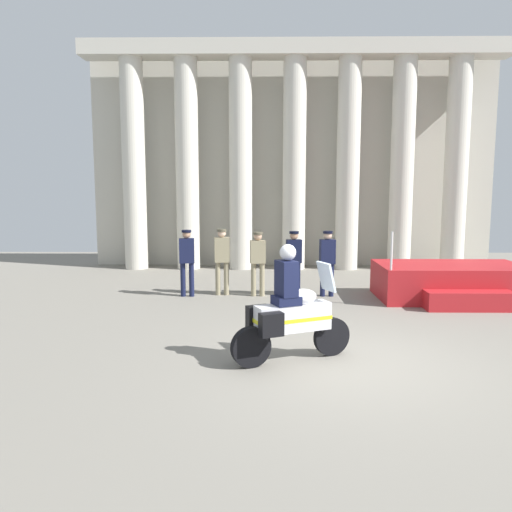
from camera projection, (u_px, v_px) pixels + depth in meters
The scene contains 9 objects.
ground_plane at pixel (345, 363), 8.20m from camera, with size 28.00×28.00×0.00m, color gray.
colonnade_backdrop at pixel (294, 152), 17.60m from camera, with size 14.05×1.62×7.50m.
reviewing_stand at pixel (451, 283), 12.78m from camera, with size 3.59×2.46×1.77m.
officer_in_row_0 at pixel (187, 257), 13.05m from camera, with size 0.41×0.27×1.71m.
officer_in_row_1 at pixel (222, 256), 13.23m from camera, with size 0.41×0.27×1.72m.
officer_in_row_2 at pixel (258, 258), 13.09m from camera, with size 0.41×0.27×1.65m.
officer_in_row_3 at pixel (294, 258), 13.10m from camera, with size 0.41×0.27×1.67m.
officer_in_row_4 at pixel (327, 258), 13.06m from camera, with size 0.41×0.27×1.68m.
motorcycle_with_rider at pixel (289, 313), 8.15m from camera, with size 1.96×1.06×1.90m.
Camera 1 is at (-1.31, -7.92, 2.78)m, focal length 36.05 mm.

